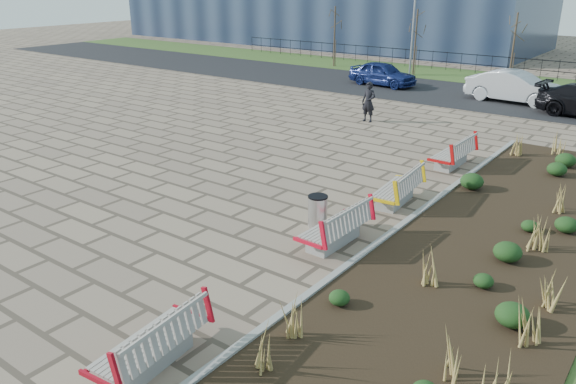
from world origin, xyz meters
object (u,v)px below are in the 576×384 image
Objects in this scene: bench_b at (334,225)px; litter_bin at (318,212)px; bench_d at (452,152)px; car_silver at (515,87)px; car_blue at (383,74)px; bench_a at (148,339)px; lamp_west at (413,26)px; pedestrian at (369,102)px; bench_c at (396,186)px.

litter_bin is at bearing 146.49° from bench_b.
bench_d reaches higher than litter_bin.
car_blue is at bearing 92.97° from car_silver.
bench_b is (0.00, 5.52, 0.00)m from bench_a.
bench_b is 25.04m from lamp_west.
bench_a is 30.23m from lamp_west.
car_blue is at bearing 127.61° from bench_d.
bench_d is at bearing 84.32° from bench_a.
bench_c is at bearing -55.58° from pedestrian.
car_silver is 9.10m from lamp_west.
car_blue is at bearing -87.04° from lamp_west.
car_silver is (-1.33, 18.89, 0.29)m from bench_b.
car_blue is (-8.79, 11.85, 0.19)m from bench_d.
bench_b is 1.00× the size of bench_c.
bench_a is 26.17m from car_blue.
car_blue is (-7.94, 18.53, 0.29)m from litter_bin.
bench_c is 4.10m from bench_d.
pedestrian reaches higher than bench_b.
lamp_west is (-8.15, 22.64, 2.63)m from litter_bin.
pedestrian reaches higher than car_silver.
car_silver is (-1.33, 24.41, 0.29)m from bench_a.
bench_a and bench_c have the same top height.
litter_bin is at bearing 92.20° from bench_a.
bench_a is at bearing -88.45° from bench_b.
litter_bin is 0.21× the size of car_blue.
litter_bin is 0.17× the size of car_silver.
lamp_west reaches higher than car_silver.
car_blue reaches higher than bench_b.
pedestrian is 0.29× the size of lamp_west.
pedestrian reaches higher than bench_c.
car_blue is 0.85× the size of car_silver.
pedestrian is at bearing 158.27° from car_silver.
car_silver is at bearing 64.29° from pedestrian.
lamp_west is at bearing 120.48° from bench_d.
pedestrian is at bearing -72.82° from lamp_west.
litter_bin is (-0.85, -6.69, -0.09)m from bench_d.
car_silver is at bearing -29.49° from lamp_west.
bench_b is 1.22× the size of pedestrian.
car_silver is (-1.33, 15.71, 0.29)m from bench_c.
car_blue is 4.73m from lamp_west.
car_blue is (-3.55, 8.07, -0.17)m from pedestrian.
car_silver is (3.91, 7.83, -0.07)m from pedestrian.
bench_c is at bearing -65.83° from lamp_west.
car_silver is at bearing 90.04° from bench_c.
car_blue is (-8.79, 15.95, 0.19)m from bench_c.
car_blue is at bearing 114.57° from pedestrian.
bench_d is (0.00, 4.10, 0.00)m from bench_c.
bench_c is 0.53× the size of car_blue.
bench_c reaches higher than litter_bin.
litter_bin is at bearing -70.19° from lamp_west.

